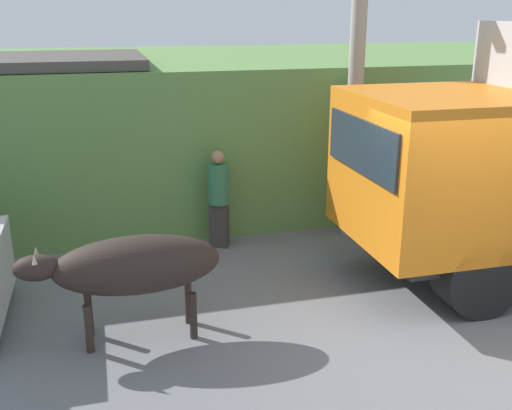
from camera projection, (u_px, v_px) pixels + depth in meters
ground_plane at (479, 336)px, 6.98m from camera, size 60.00×60.00×0.00m
hillside_embankment at (291, 117)px, 13.14m from camera, size 32.00×6.63×2.73m
building_backdrop at (13, 143)px, 10.11m from camera, size 4.46×2.70×2.90m
brown_cow at (133, 266)px, 6.67m from camera, size 2.24×0.67×1.24m
pedestrian_on_hill at (218, 195)px, 9.36m from camera, size 0.46×0.46×1.57m
utility_pole at (357, 60)px, 9.33m from camera, size 0.90×0.25×5.52m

